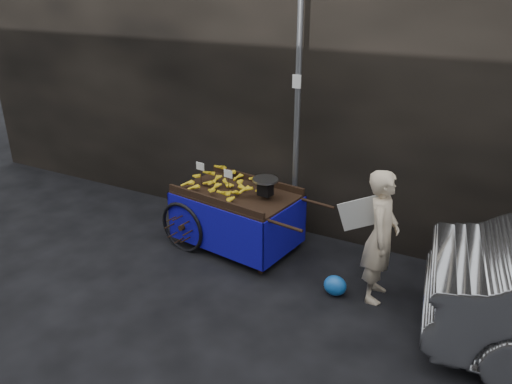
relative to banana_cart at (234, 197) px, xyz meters
The scene contains 6 objects.
ground 1.13m from the banana_cart, 60.99° to the right, with size 80.00×80.00×0.00m, color black.
building_wall 2.67m from the banana_cart, 67.21° to the left, with size 13.50×2.00×5.00m.
street_pole 1.53m from the banana_cart, 39.81° to the left, with size 0.12×0.10×4.00m.
banana_cart is the anchor object (origin of this frame).
vendor 2.24m from the banana_cart, ahead, with size 0.74×0.65×1.68m.
plastic_bag 1.95m from the banana_cart, 16.35° to the right, with size 0.29×0.23×0.26m, color blue.
Camera 1 is at (2.98, -4.91, 3.66)m, focal length 35.00 mm.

